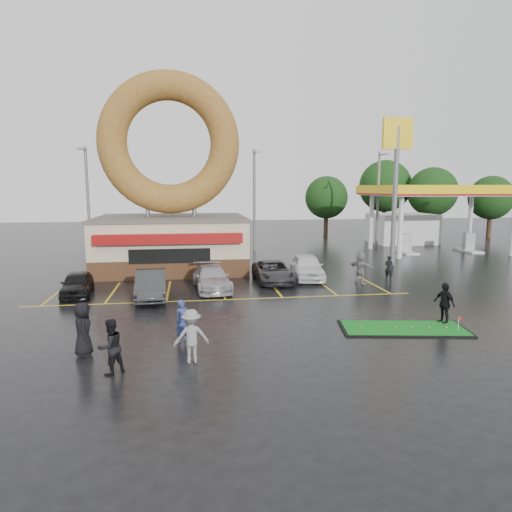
{
  "coord_description": "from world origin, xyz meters",
  "views": [
    {
      "loc": [
        -1.73,
        -19.42,
        5.73
      ],
      "look_at": [
        1.63,
        3.65,
        2.2
      ],
      "focal_mm": 32.0,
      "sensor_mm": 36.0,
      "label": 1
    }
  ],
  "objects": [
    {
      "name": "ground",
      "position": [
        0.0,
        0.0,
        0.0
      ],
      "size": [
        120.0,
        120.0,
        0.0
      ],
      "primitive_type": "plane",
      "color": "black",
      "rests_on": "ground"
    },
    {
      "name": "donut_shop",
      "position": [
        -3.0,
        12.97,
        4.46
      ],
      "size": [
        10.2,
        8.7,
        13.5
      ],
      "color": "#472B19",
      "rests_on": "ground"
    },
    {
      "name": "gas_station",
      "position": [
        20.0,
        20.94,
        3.7
      ],
      "size": [
        12.3,
        13.65,
        5.9
      ],
      "color": "silver",
      "rests_on": "ground"
    },
    {
      "name": "shell_sign",
      "position": [
        13.0,
        12.0,
        7.38
      ],
      "size": [
        2.2,
        0.36,
        10.6
      ],
      "color": "slate",
      "rests_on": "ground"
    },
    {
      "name": "streetlight_left",
      "position": [
        -10.0,
        19.92,
        4.78
      ],
      "size": [
        0.4,
        2.21,
        9.0
      ],
      "color": "slate",
      "rests_on": "ground"
    },
    {
      "name": "streetlight_mid",
      "position": [
        4.0,
        20.92,
        4.78
      ],
      "size": [
        0.4,
        2.21,
        9.0
      ],
      "color": "slate",
      "rests_on": "ground"
    },
    {
      "name": "streetlight_right",
      "position": [
        16.0,
        21.92,
        4.78
      ],
      "size": [
        0.4,
        2.21,
        9.0
      ],
      "color": "slate",
      "rests_on": "ground"
    },
    {
      "name": "tree_far_a",
      "position": [
        26.0,
        30.0,
        5.18
      ],
      "size": [
        5.6,
        5.6,
        8.0
      ],
      "color": "#332114",
      "rests_on": "ground"
    },
    {
      "name": "tree_far_b",
      "position": [
        32.0,
        28.0,
        4.53
      ],
      "size": [
        4.9,
        4.9,
        7.0
      ],
      "color": "#332114",
      "rests_on": "ground"
    },
    {
      "name": "tree_far_c",
      "position": [
        22.0,
        34.0,
        5.84
      ],
      "size": [
        6.3,
        6.3,
        9.0
      ],
      "color": "#332114",
      "rests_on": "ground"
    },
    {
      "name": "tree_far_d",
      "position": [
        14.0,
        32.0,
        4.53
      ],
      "size": [
        4.9,
        4.9,
        7.0
      ],
      "color": "#332114",
      "rests_on": "ground"
    },
    {
      "name": "car_black",
      "position": [
        -7.74,
        5.47,
        0.64
      ],
      "size": [
        1.92,
        3.9,
        1.28
      ],
      "primitive_type": "imported",
      "rotation": [
        0.0,
        0.0,
        0.11
      ],
      "color": "black",
      "rests_on": "ground"
    },
    {
      "name": "car_dgrey",
      "position": [
        -3.8,
        4.24,
        0.72
      ],
      "size": [
        1.8,
        4.47,
        1.44
      ],
      "primitive_type": "imported",
      "rotation": [
        0.0,
        0.0,
        0.06
      ],
      "color": "#2F2F31",
      "rests_on": "ground"
    },
    {
      "name": "car_silver",
      "position": [
        -0.58,
        5.83,
        0.67
      ],
      "size": [
        2.25,
        4.75,
        1.34
      ],
      "primitive_type": "imported",
      "rotation": [
        0.0,
        0.0,
        0.08
      ],
      "color": "#ABABB0",
      "rests_on": "ground"
    },
    {
      "name": "car_grey",
      "position": [
        3.23,
        7.42,
        0.64
      ],
      "size": [
        2.14,
        4.62,
        1.28
      ],
      "primitive_type": "imported",
      "rotation": [
        0.0,
        0.0,
        -0.0
      ],
      "color": "#303033",
      "rests_on": "ground"
    },
    {
      "name": "car_white",
      "position": [
        5.49,
        8.0,
        0.78
      ],
      "size": [
        2.33,
        4.76,
        1.56
      ],
      "primitive_type": "imported",
      "rotation": [
        0.0,
        0.0,
        -0.11
      ],
      "color": "silver",
      "rests_on": "ground"
    },
    {
      "name": "person_blue",
      "position": [
        -2.08,
        -2.84,
        0.81
      ],
      "size": [
        0.7,
        0.64,
        1.61
      ],
      "primitive_type": "imported",
      "rotation": [
        0.0,
        0.0,
        0.55
      ],
      "color": "navy",
      "rests_on": "ground"
    },
    {
      "name": "person_blackjkt",
      "position": [
        -4.23,
        -5.48,
        0.87
      ],
      "size": [
        1.07,
        1.05,
        1.74
      ],
      "primitive_type": "imported",
      "rotation": [
        0.0,
        0.0,
        3.85
      ],
      "color": "black",
      "rests_on": "ground"
    },
    {
      "name": "person_hoodie",
      "position": [
        -1.76,
        -4.88,
        0.89
      ],
      "size": [
        1.24,
        0.82,
        1.79
      ],
      "primitive_type": "imported",
      "rotation": [
        0.0,
        0.0,
        3.28
      ],
      "color": "gray",
      "rests_on": "ground"
    },
    {
      "name": "person_bystander",
      "position": [
        -5.41,
        -3.77,
        0.94
      ],
      "size": [
        0.79,
        1.03,
        1.87
      ],
      "primitive_type": "imported",
      "rotation": [
        0.0,
        0.0,
        1.81
      ],
      "color": "black",
      "rests_on": "ground"
    },
    {
      "name": "person_cameraman",
      "position": [
        8.8,
        -2.1,
        0.88
      ],
      "size": [
        0.72,
        1.12,
        1.77
      ],
      "primitive_type": "imported",
      "rotation": [
        0.0,
        0.0,
        -1.27
      ],
      "color": "black",
      "rests_on": "ground"
    },
    {
      "name": "person_walker_near",
      "position": [
        8.36,
        6.28,
        0.96
      ],
      "size": [
        1.42,
        1.82,
        1.93
      ],
      "primitive_type": "imported",
      "rotation": [
        0.0,
        0.0,
        2.12
      ],
      "color": "gray",
      "rests_on": "ground"
    },
    {
      "name": "person_walker_far",
      "position": [
        10.42,
        6.86,
        0.78
      ],
      "size": [
        0.67,
        0.65,
        1.55
      ],
      "primitive_type": "imported",
      "rotation": [
        0.0,
        0.0,
        2.43
      ],
      "color": "black",
      "rests_on": "ground"
    },
    {
      "name": "dumpster",
      "position": [
        -7.5,
        12.95,
        0.65
      ],
      "size": [
        2.04,
        1.6,
        1.3
      ],
      "primitive_type": "cube",
      "rotation": [
        0.0,
        0.0,
        -0.24
      ],
      "color": "#19421A",
      "rests_on": "ground"
    },
    {
      "name": "putting_green",
      "position": [
        6.79,
        -2.57,
        0.04
      ],
      "size": [
        5.34,
        2.99,
        0.63
      ],
      "color": "black",
      "rests_on": "ground"
    }
  ]
}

